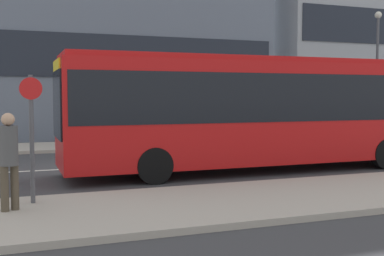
{
  "coord_description": "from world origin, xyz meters",
  "views": [
    {
      "loc": [
        -2.35,
        -15.31,
        2.29
      ],
      "look_at": [
        2.59,
        -1.94,
        1.33
      ],
      "focal_mm": 45.0,
      "sensor_mm": 36.0,
      "label": 1
    }
  ],
  "objects_px": {
    "city_bus": "(262,107)",
    "bus_stop_sign": "(32,128)",
    "street_lamp": "(377,60)",
    "pedestrian_near_stop": "(9,155)",
    "parked_car_0": "(372,130)"
  },
  "relations": [
    {
      "from": "city_bus",
      "to": "bus_stop_sign",
      "type": "relative_size",
      "value": 4.71
    },
    {
      "from": "parked_car_0",
      "to": "pedestrian_near_stop",
      "type": "relative_size",
      "value": 2.26
    },
    {
      "from": "city_bus",
      "to": "street_lamp",
      "type": "height_order",
      "value": "street_lamp"
    },
    {
      "from": "pedestrian_near_stop",
      "to": "street_lamp",
      "type": "distance_m",
      "value": 21.31
    },
    {
      "from": "city_bus",
      "to": "parked_car_0",
      "type": "relative_size",
      "value": 2.91
    },
    {
      "from": "bus_stop_sign",
      "to": "parked_car_0",
      "type": "bearing_deg",
      "value": 28.39
    },
    {
      "from": "parked_car_0",
      "to": "street_lamp",
      "type": "xyz_separation_m",
      "value": [
        1.78,
        1.81,
        3.49
      ]
    },
    {
      "from": "pedestrian_near_stop",
      "to": "street_lamp",
      "type": "relative_size",
      "value": 0.28
    },
    {
      "from": "street_lamp",
      "to": "pedestrian_near_stop",
      "type": "bearing_deg",
      "value": -148.9
    },
    {
      "from": "city_bus",
      "to": "street_lamp",
      "type": "bearing_deg",
      "value": 37.07
    },
    {
      "from": "pedestrian_near_stop",
      "to": "city_bus",
      "type": "bearing_deg",
      "value": 178.98
    },
    {
      "from": "bus_stop_sign",
      "to": "street_lamp",
      "type": "height_order",
      "value": "street_lamp"
    },
    {
      "from": "parked_car_0",
      "to": "pedestrian_near_stop",
      "type": "bearing_deg",
      "value": -150.84
    },
    {
      "from": "parked_car_0",
      "to": "pedestrian_near_stop",
      "type": "xyz_separation_m",
      "value": [
        -16.29,
        -9.09,
        0.53
      ]
    },
    {
      "from": "bus_stop_sign",
      "to": "street_lamp",
      "type": "distance_m",
      "value": 20.63
    }
  ]
}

